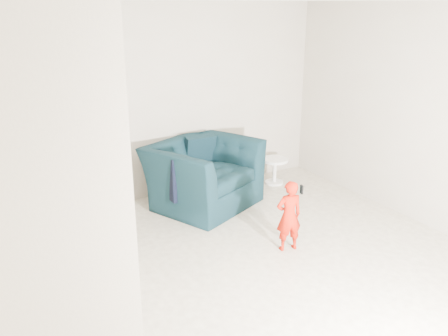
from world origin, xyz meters
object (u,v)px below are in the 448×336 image
Objects in this scene: toddler at (289,216)px; staircase at (39,221)px; armchair at (203,174)px; side_table at (275,167)px.

toddler is 0.23× the size of staircase.
toddler is at bearing -105.05° from armchair.
toddler is at bearing -1.03° from staircase.
staircase is (-2.59, 0.05, 0.53)m from toddler.
side_table is at bearing -16.19° from armchair.
armchair reaches higher than side_table.
side_table is (1.08, 1.79, -0.15)m from toddler.
staircase is at bearing -154.54° from side_table.
armchair is 1.63m from toddler.
armchair is 2.86m from staircase.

